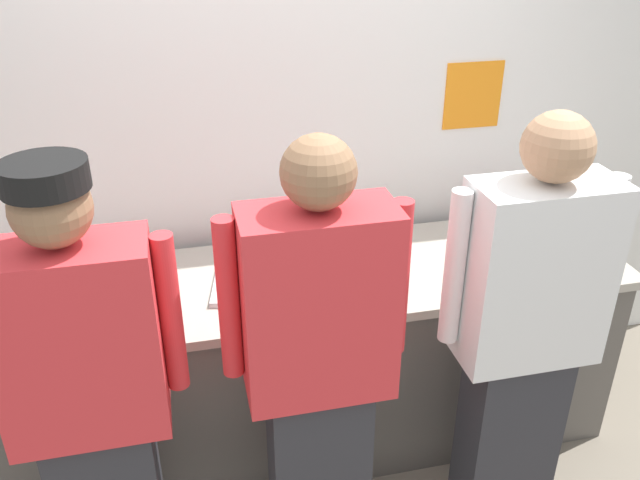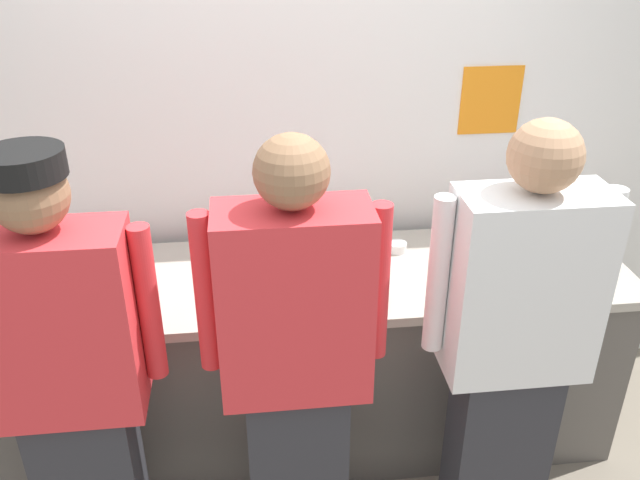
% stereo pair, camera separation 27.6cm
% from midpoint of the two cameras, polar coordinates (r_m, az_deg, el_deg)
% --- Properties ---
extents(wall_back, '(4.47, 0.11, 2.87)m').
position_cam_midpoint_polar(wall_back, '(3.03, -0.28, 10.61)').
color(wall_back, white).
rests_on(wall_back, ground).
extents(prep_counter, '(2.85, 0.73, 0.89)m').
position_cam_midpoint_polar(prep_counter, '(3.05, 0.80, -10.31)').
color(prep_counter, '#56514C').
rests_on(prep_counter, ground).
extents(chef_near_left, '(0.62, 0.24, 1.71)m').
position_cam_midpoint_polar(chef_near_left, '(2.29, -17.40, -11.72)').
color(chef_near_left, '#2D2D33').
rests_on(chef_near_left, ground).
extents(chef_center, '(0.63, 0.24, 1.73)m').
position_cam_midpoint_polar(chef_center, '(2.25, 1.46, -10.92)').
color(chef_center, '#2D2D33').
rests_on(chef_center, ground).
extents(chef_far_right, '(0.63, 0.24, 1.74)m').
position_cam_midpoint_polar(chef_far_right, '(2.46, 19.44, -8.82)').
color(chef_far_right, '#2D2D33').
rests_on(chef_far_right, ground).
extents(plate_stack_front, '(0.21, 0.21, 0.10)m').
position_cam_midpoint_polar(plate_stack_front, '(2.91, 4.70, -0.86)').
color(plate_stack_front, white).
rests_on(plate_stack_front, prep_counter).
extents(mixing_bowl_steel, '(0.40, 0.40, 0.11)m').
position_cam_midpoint_polar(mixing_bowl_steel, '(2.97, 19.11, -1.60)').
color(mixing_bowl_steel, '#B7BABF').
rests_on(mixing_bowl_steel, prep_counter).
extents(sheet_tray, '(0.49, 0.39, 0.02)m').
position_cam_midpoint_polar(sheet_tray, '(2.74, -1.90, -3.60)').
color(sheet_tray, '#B7BABF').
rests_on(sheet_tray, prep_counter).
extents(squeeze_bottle_primary, '(0.06, 0.06, 0.19)m').
position_cam_midpoint_polar(squeeze_bottle_primary, '(3.26, 19.82, 1.63)').
color(squeeze_bottle_primary, red).
rests_on(squeeze_bottle_primary, prep_counter).
extents(squeeze_bottle_secondary, '(0.06, 0.06, 0.18)m').
position_cam_midpoint_polar(squeeze_bottle_secondary, '(2.62, 7.91, -3.59)').
color(squeeze_bottle_secondary, '#56A333').
rests_on(squeeze_bottle_secondary, prep_counter).
extents(ramekin_orange_sauce, '(0.10, 0.10, 0.05)m').
position_cam_midpoint_polar(ramekin_orange_sauce, '(2.62, -13.51, -5.73)').
color(ramekin_orange_sauce, white).
rests_on(ramekin_orange_sauce, prep_counter).
extents(ramekin_red_sauce, '(0.08, 0.08, 0.04)m').
position_cam_midpoint_polar(ramekin_red_sauce, '(3.01, 9.30, -0.64)').
color(ramekin_red_sauce, white).
rests_on(ramekin_red_sauce, prep_counter).
extents(deli_cup, '(0.09, 0.09, 0.11)m').
position_cam_midpoint_polar(deli_cup, '(2.69, -15.75, -4.40)').
color(deli_cup, white).
rests_on(deli_cup, prep_counter).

